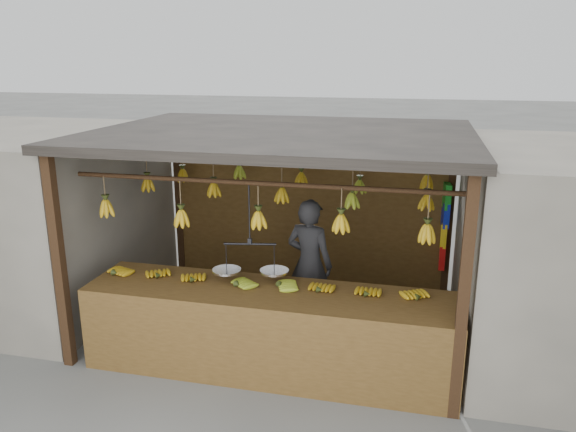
# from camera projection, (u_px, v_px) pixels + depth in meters

# --- Properties ---
(ground) EXTENTS (80.00, 80.00, 0.00)m
(ground) POSITION_uv_depth(u_px,v_px,m) (283.00, 322.00, 7.06)
(ground) COLOR #5B5B57
(stall) EXTENTS (4.30, 3.30, 2.40)m
(stall) POSITION_uv_depth(u_px,v_px,m) (289.00, 162.00, 6.83)
(stall) COLOR black
(stall) RESTS_ON ground
(neighbor_left) EXTENTS (3.00, 3.00, 2.30)m
(neighbor_left) POSITION_uv_depth(u_px,v_px,m) (23.00, 216.00, 7.54)
(neighbor_left) COLOR slate
(neighbor_left) RESTS_ON ground
(counter) EXTENTS (3.85, 0.87, 0.96)m
(counter) POSITION_uv_depth(u_px,v_px,m) (265.00, 312.00, 5.68)
(counter) COLOR #563B19
(counter) RESTS_ON ground
(hanging_bananas) EXTENTS (3.57, 2.24, 0.39)m
(hanging_bananas) POSITION_uv_depth(u_px,v_px,m) (281.00, 196.00, 6.61)
(hanging_bananas) COLOR #BA8E13
(hanging_bananas) RESTS_ON ground
(balance_scale) EXTENTS (0.78, 0.39, 0.96)m
(balance_scale) POSITION_uv_depth(u_px,v_px,m) (250.00, 267.00, 5.84)
(balance_scale) COLOR black
(balance_scale) RESTS_ON ground
(vendor) EXTENTS (0.67, 0.53, 1.61)m
(vendor) POSITION_uv_depth(u_px,v_px,m) (309.00, 264.00, 6.75)
(vendor) COLOR #262628
(vendor) RESTS_ON ground
(bag_bundles) EXTENTS (0.08, 0.26, 1.19)m
(bag_bundles) POSITION_uv_depth(u_px,v_px,m) (445.00, 225.00, 7.62)
(bag_bundles) COLOR #199926
(bag_bundles) RESTS_ON ground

